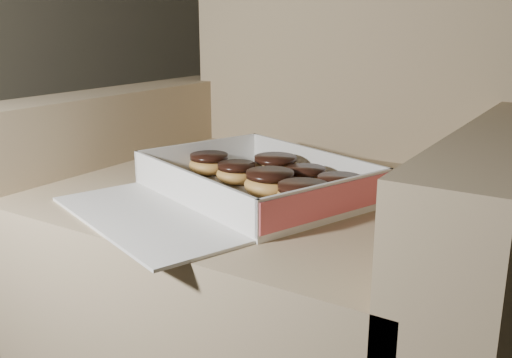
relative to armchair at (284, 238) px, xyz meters
The scene contains 12 objects.
armchair is the anchor object (origin of this frame).
bakery_box 0.22m from the armchair, 87.60° to the right, with size 0.49×0.53×0.06m.
donut_a 0.22m from the armchair, 141.69° to the right, with size 0.08×0.08×0.04m.
donut_b 0.20m from the armchair, 106.33° to the right, with size 0.07×0.07×0.04m.
donut_c 0.28m from the armchair, 53.32° to the right, with size 0.09×0.09×0.04m.
donut_d 0.19m from the armchair, 41.84° to the right, with size 0.07×0.07×0.04m.
donut_e 0.23m from the armchair, 69.25° to the right, with size 0.09×0.09×0.04m.
donut_f 0.25m from the armchair, 33.25° to the right, with size 0.08×0.08×0.04m.
donut_g 0.17m from the armchair, 81.71° to the right, with size 0.08×0.08×0.04m.
crumb_a 0.29m from the armchair, 91.06° to the right, with size 0.01×0.01×0.00m, color black.
crumb_b 0.21m from the armchair, 117.45° to the right, with size 0.01×0.01×0.00m, color black.
crumb_c 0.27m from the armchair, 103.33° to the right, with size 0.01×0.01×0.00m, color black.
Camera 1 is at (0.00, -0.66, 0.73)m, focal length 40.00 mm.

